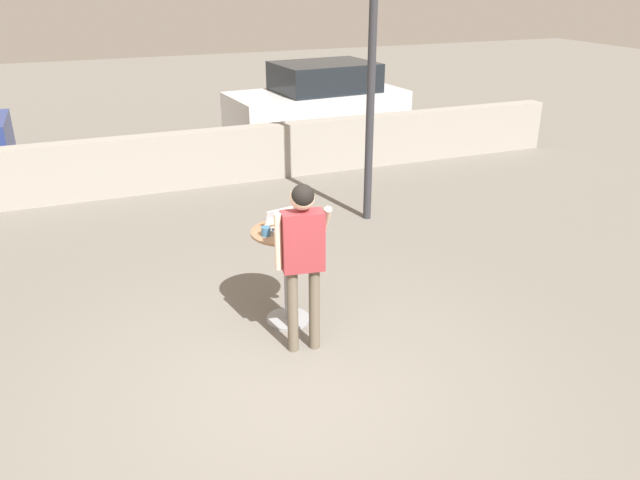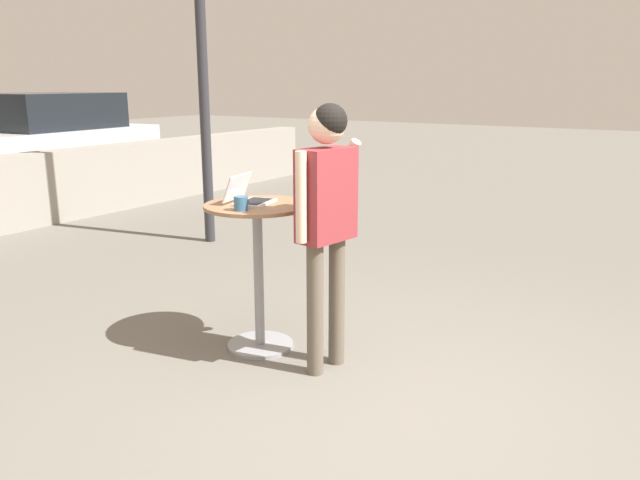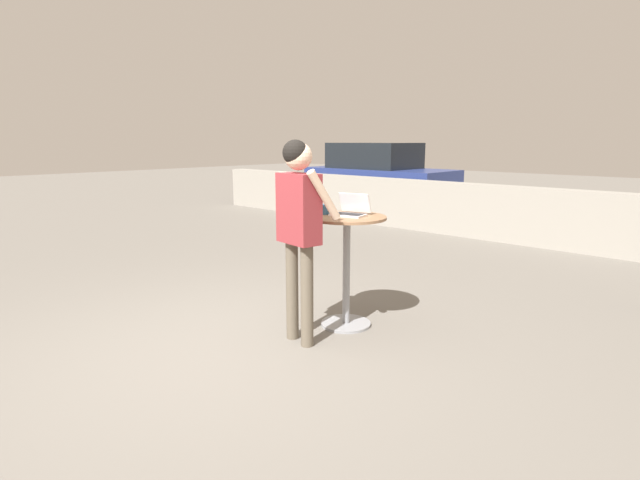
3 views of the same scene
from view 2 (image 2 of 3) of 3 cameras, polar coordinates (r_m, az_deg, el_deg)
name	(u,v)px [view 2 (image 2 of 3)]	position (r m, az deg, el deg)	size (l,w,h in m)	color
ground_plane	(370,409)	(3.86, 4.58, -15.16)	(50.00, 50.00, 0.00)	slate
cafe_table	(258,255)	(4.45, -5.68, -1.35)	(0.74, 0.74, 1.07)	gray
laptop	(249,197)	(4.39, -6.55, 3.95)	(0.37, 0.34, 0.20)	silver
coffee_mug	(241,203)	(4.15, -7.24, 3.34)	(0.13, 0.09, 0.09)	#336084
standing_person	(326,204)	(3.99, 0.59, 3.32)	(0.57, 0.35, 1.77)	brown
parked_car_near_street	(46,143)	(11.96, -23.76, 8.13)	(3.99, 2.19, 1.71)	silver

